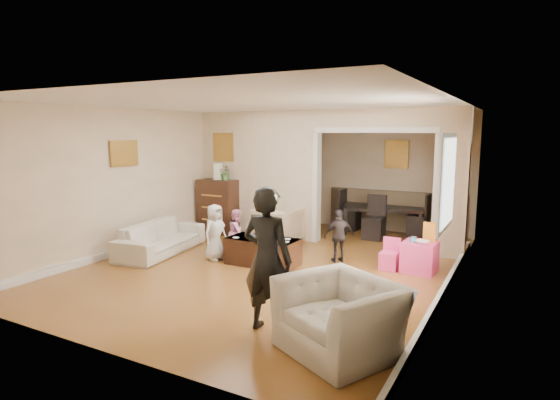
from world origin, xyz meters
The scene contains 27 objects.
floor centered at (0.00, 0.00, 0.00)m, with size 7.00×7.00×0.00m, color #A36A2A.
partition_left centered at (-1.38, 1.80, 1.30)m, with size 2.75×0.18×2.60m, color beige.
partition_right centered at (2.48, 1.80, 1.30)m, with size 0.55×0.18×2.60m, color beige.
partition_header centered at (1.10, 1.80, 2.42)m, with size 2.22×0.18×0.35m, color beige.
window_pane centered at (2.73, -0.40, 1.55)m, with size 0.03×0.95×1.10m, color white.
framed_art_partition centered at (-2.20, 1.70, 1.85)m, with size 0.45×0.03×0.55m, color brown.
framed_art_sofa_wall centered at (-2.71, -0.60, 1.80)m, with size 0.03×0.55×0.40m, color brown.
framed_art_alcove centered at (1.10, 3.44, 1.70)m, with size 0.45×0.03×0.55m, color brown.
sofa centered at (-2.15, -0.36, 0.28)m, with size 1.92×0.75×0.56m, color beige.
armchair_back centered at (-0.54, 1.11, 0.37)m, with size 0.80×0.82×0.75m, color tan.
armchair_front centered at (2.07, -2.37, 0.36)m, with size 1.11×0.97×0.72m, color beige.
dresser centered at (-2.24, 1.53, 0.58)m, with size 0.84×0.48×1.16m, color black.
table_lamp centered at (-2.24, 1.53, 1.34)m, with size 0.22×0.22×0.36m, color #FFF5CF.
potted_plant centered at (-2.04, 1.53, 1.32)m, with size 0.28×0.24×0.31m, color #3B652C.
coffee_table centered at (-0.15, -0.12, 0.22)m, with size 1.17×0.59×0.44m, color #341910.
coffee_cup centered at (-0.05, -0.17, 0.49)m, with size 0.11×0.11×0.10m, color beige.
play_table centered at (2.21, 0.71, 0.24)m, with size 0.50×0.50×0.48m, color #FF4397.
cereal_box centered at (2.33, 0.81, 0.63)m, with size 0.20×0.07×0.30m, color yellow.
cyan_cup centered at (2.11, 0.66, 0.52)m, with size 0.08×0.08×0.08m, color #25A0BA.
toy_block centered at (2.09, 0.83, 0.50)m, with size 0.08×0.06×0.05m, color red.
play_bowl centered at (2.26, 0.59, 0.51)m, with size 0.22×0.22×0.05m, color white.
dining_table centered at (0.92, 3.17, 0.29)m, with size 1.68×0.93×0.59m, color black.
adult_person centered at (1.18, -2.28, 0.81)m, with size 0.59×0.39×1.61m, color black.
child_kneel_a centered at (-1.00, -0.27, 0.48)m, with size 0.47×0.31×0.97m, color silver.
child_kneel_b centered at (-0.85, 0.18, 0.41)m, with size 0.40×0.31×0.82m, color pink.
child_toddler centered at (0.90, 0.63, 0.45)m, with size 0.53×0.22×0.90m, color black.
craft_papers centered at (-0.11, -0.16, 0.44)m, with size 0.99×0.53×0.00m.
Camera 1 is at (3.60, -6.45, 2.18)m, focal length 29.41 mm.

